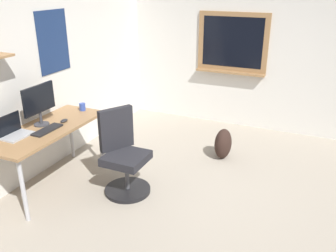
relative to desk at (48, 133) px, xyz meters
name	(u,v)px	position (x,y,z in m)	size (l,w,h in m)	color
ground_plane	(232,210)	(0.34, -2.07, -0.65)	(5.20, 5.20, 0.00)	#9E9384
wall_back	(35,67)	(0.34, 0.38, 0.65)	(5.00, 0.30, 2.60)	silver
wall_right	(279,48)	(2.79, -2.05, 0.65)	(0.22, 5.00, 2.60)	silver
desk	(48,133)	(0.00, 0.00, 0.00)	(1.45, 0.60, 0.72)	#997047
office_chair	(123,157)	(0.24, -0.83, -0.24)	(0.55, 0.56, 0.95)	black
laptop	(14,131)	(-0.33, 0.14, 0.13)	(0.31, 0.21, 0.23)	#ADAFB5
monitor_primary	(39,102)	(0.04, 0.10, 0.34)	(0.46, 0.17, 0.46)	#38383D
keyboard	(47,130)	(-0.07, -0.07, 0.08)	(0.37, 0.13, 0.02)	black
computer_mouse	(64,121)	(0.21, -0.07, 0.09)	(0.10, 0.06, 0.03)	#262628
coffee_mug	(82,107)	(0.62, -0.02, 0.12)	(0.08, 0.08, 0.09)	#334CA5
backpack	(223,144)	(1.47, -1.63, -0.44)	(0.32, 0.22, 0.41)	black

